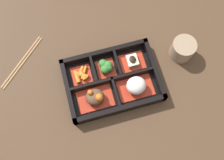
% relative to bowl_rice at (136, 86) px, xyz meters
% --- Properties ---
extents(ground_plane, '(3.00, 3.00, 0.00)m').
position_rel_bowl_rice_xyz_m(ground_plane, '(0.07, -0.04, -0.03)').
color(ground_plane, '#4C3523').
extents(bento_base, '(0.30, 0.21, 0.01)m').
position_rel_bowl_rice_xyz_m(bento_base, '(0.07, -0.04, -0.03)').
color(bento_base, black).
rests_on(bento_base, ground_plane).
extents(bento_rim, '(0.30, 0.21, 0.04)m').
position_rel_bowl_rice_xyz_m(bento_rim, '(0.07, -0.05, -0.01)').
color(bento_rim, black).
rests_on(bento_rim, ground_plane).
extents(bowl_rice, '(0.11, 0.07, 0.06)m').
position_rel_bowl_rice_xyz_m(bowl_rice, '(0.00, 0.00, 0.00)').
color(bowl_rice, '#B22D19').
rests_on(bowl_rice, bento_base).
extents(bowl_stew, '(0.11, 0.07, 0.06)m').
position_rel_bowl_rice_xyz_m(bowl_stew, '(0.13, 0.00, -0.00)').
color(bowl_stew, '#B22D19').
rests_on(bowl_stew, bento_base).
extents(bowl_tofu, '(0.08, 0.07, 0.03)m').
position_rel_bowl_rice_xyz_m(bowl_tofu, '(-0.02, -0.09, -0.02)').
color(bowl_tofu, '#B22D19').
rests_on(bowl_tofu, bento_base).
extents(bowl_greens, '(0.06, 0.07, 0.04)m').
position_rel_bowl_rice_xyz_m(bowl_greens, '(0.07, -0.09, -0.01)').
color(bowl_greens, '#B22D19').
rests_on(bowl_greens, bento_base).
extents(bowl_carrots, '(0.07, 0.07, 0.02)m').
position_rel_bowl_rice_xyz_m(bowl_carrots, '(0.16, -0.09, -0.02)').
color(bowl_carrots, '#B22D19').
rests_on(bowl_carrots, bento_base).
extents(tea_cup, '(0.08, 0.08, 0.07)m').
position_rel_bowl_rice_xyz_m(tea_cup, '(-0.19, -0.08, 0.00)').
color(tea_cup, gray).
rests_on(tea_cup, ground_plane).
extents(chopsticks, '(0.17, 0.16, 0.01)m').
position_rel_bowl_rice_xyz_m(chopsticks, '(0.34, -0.19, -0.03)').
color(chopsticks, '#A87F51').
rests_on(chopsticks, ground_plane).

